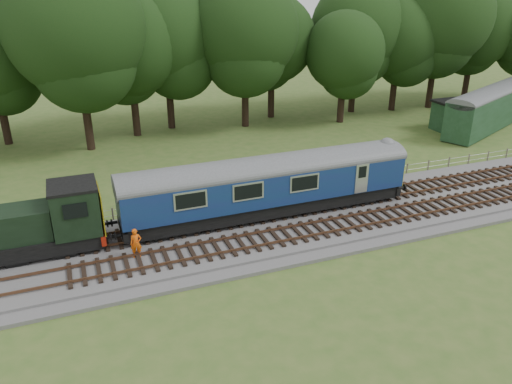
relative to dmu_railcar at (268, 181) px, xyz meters
name	(u,v)px	position (x,y,z in m)	size (l,w,h in m)	color
ground	(346,216)	(4.87, -1.40, -2.61)	(120.00, 120.00, 0.00)	#3B5B21
ballast	(346,214)	(4.87, -1.40, -2.43)	(70.00, 7.00, 0.35)	#4C4C4F
track_north	(335,202)	(4.87, 0.00, -2.19)	(67.20, 2.40, 0.21)	black
track_south	(360,221)	(4.87, -3.00, -2.19)	(67.20, 2.40, 0.21)	black
fence	(314,190)	(4.87, 3.10, -2.61)	(64.00, 0.12, 1.00)	#6B6054
tree_line	(235,127)	(4.87, 20.60, -2.61)	(70.00, 8.00, 18.00)	black
dmu_railcar	(268,181)	(0.00, 0.00, 0.00)	(18.05, 2.86, 3.88)	black
shunter_loco	(23,228)	(-13.93, 0.00, -0.63)	(8.92, 2.60, 3.38)	black
worker	(136,243)	(-8.47, -2.27, -1.44)	(0.60, 0.39, 1.64)	#EF590C
parked_coach	(492,105)	(28.86, 11.22, -0.33)	(15.56, 9.13, 4.05)	#19381D
shed	(455,116)	(24.65, 11.48, -1.10)	(3.69, 3.69, 2.96)	#19381D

